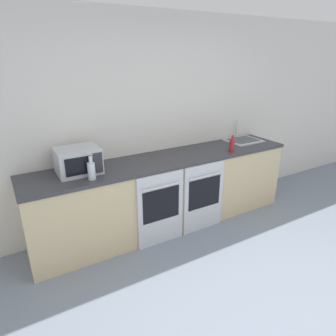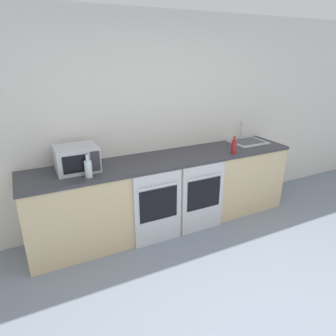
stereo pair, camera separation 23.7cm
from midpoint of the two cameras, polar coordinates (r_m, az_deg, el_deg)
name	(u,v)px [view 1 (the left image)]	position (r m, az deg, el deg)	size (l,w,h in m)	color
ground_plane	(290,335)	(2.88, 19.85, -27.76)	(16.00, 16.00, 0.00)	gray
wall_back	(153,122)	(3.86, -4.57, 8.69)	(10.00, 0.06, 2.60)	silver
counter_back	(167,192)	(3.84, -1.92, -4.57)	(3.41, 0.66, 0.93)	#D1B789
oven_left	(161,209)	(3.46, -3.38, -7.83)	(0.58, 0.06, 0.88)	silver
oven_right	(204,197)	(3.74, 4.99, -5.55)	(0.58, 0.06, 0.88)	silver
microwave	(78,160)	(3.33, -18.76, 1.36)	(0.44, 0.37, 0.27)	#B7BABF
bottle_red	(232,145)	(3.91, 10.39, 4.23)	(0.07, 0.07, 0.22)	maroon
bottle_clear	(91,170)	(3.12, -16.50, -0.47)	(0.08, 0.08, 0.24)	silver
sink	(243,140)	(4.48, 12.60, 5.24)	(0.48, 0.41, 0.28)	#B7BABF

